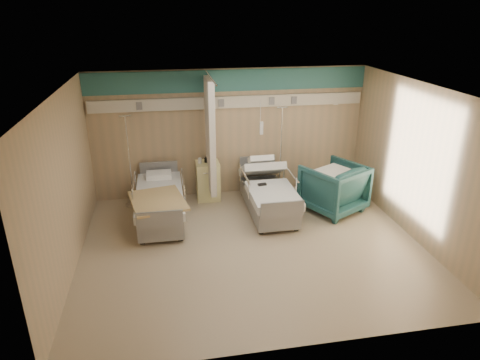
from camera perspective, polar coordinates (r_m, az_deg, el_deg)
name	(u,v)px	position (r m, az deg, el deg)	size (l,w,h in m)	color
ground	(252,246)	(7.77, 1.64, -8.81)	(6.00, 5.00, 0.00)	tan
room_walls	(249,143)	(7.23, 1.16, 4.98)	(6.04, 5.04, 2.82)	tan
bed_right	(268,198)	(8.87, 3.77, -2.43)	(1.00, 2.16, 0.63)	silver
bed_left	(160,206)	(8.64, -10.57, -3.46)	(1.00, 2.16, 0.63)	silver
bedside_cabinet	(208,181)	(9.46, -4.29, -0.09)	(0.50, 0.48, 0.85)	#F1E897
visitor_armchair	(333,188)	(9.06, 12.35, -1.02)	(1.08, 1.11, 1.01)	#1D494A
waffle_blanket	(335,164)	(8.84, 12.55, 2.16)	(0.66, 0.58, 0.07)	silver
iv_stand_right	(280,176)	(9.79, 5.33, 0.57)	(0.36, 0.36, 2.00)	silver
iv_stand_left	(132,188)	(9.40, -14.18, -1.02)	(0.35, 0.35, 1.98)	silver
call_remote	(262,184)	(8.67, 2.98, -0.60)	(0.17, 0.08, 0.04)	black
tan_blanket	(158,201)	(8.08, -10.91, -2.72)	(0.94, 1.18, 0.04)	tan
toiletry_bag	(209,160)	(9.32, -4.09, 2.71)	(0.20, 0.12, 0.11)	black
white_cup	(200,161)	(9.27, -5.38, 2.59)	(0.08, 0.08, 0.12)	white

